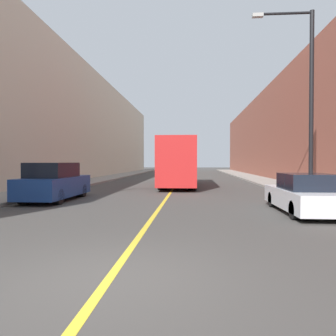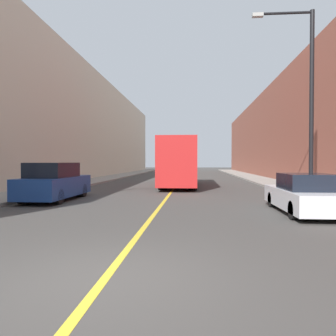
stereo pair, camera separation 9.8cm
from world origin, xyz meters
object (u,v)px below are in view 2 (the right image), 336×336
at_px(street_lamp_right, 307,92).
at_px(car_right_near, 305,195).
at_px(parked_suv_left, 55,183).
at_px(bus, 180,162).

bearing_deg(street_lamp_right, car_right_near, -108.76).
bearing_deg(parked_suv_left, bus, 58.42).
xyz_separation_m(bus, street_lamp_right, (6.23, -8.85, 3.21)).
bearing_deg(bus, parked_suv_left, -121.58).
bearing_deg(car_right_near, parked_suv_left, 163.80).
height_order(car_right_near, street_lamp_right, street_lamp_right).
relative_size(parked_suv_left, street_lamp_right, 0.58).
relative_size(parked_suv_left, car_right_near, 1.04).
bearing_deg(street_lamp_right, parked_suv_left, -178.48).
bearing_deg(street_lamp_right, bus, 125.15).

